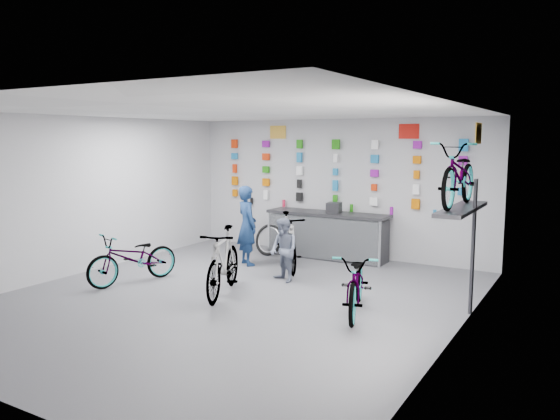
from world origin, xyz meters
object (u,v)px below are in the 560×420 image
Objects in this scene: bike_left at (133,258)px; bike_right at (357,282)px; counter at (327,236)px; bike_center at (223,262)px; bike_service at (288,241)px; customer at (284,250)px; clerk at (247,225)px.

bike_right reaches higher than bike_left.
counter is 1.44× the size of bike_center.
bike_left is 2.98m from bike_service.
customer reaches higher than bike_left.
clerk is at bearing -129.03° from counter.
bike_right is (2.26, 0.24, -0.09)m from bike_center.
bike_left is at bearing 99.73° from clerk.
bike_left is 0.97× the size of bike_right.
counter is 2.33× the size of customer.
bike_center is 1.33m from customer.
bike_service is at bearing -99.00° from counter.
bike_left is at bearing 165.09° from bike_center.
bike_center is at bearing 21.42° from bike_left.
clerk is at bearing 132.21° from bike_right.
bike_center is (1.85, 0.20, 0.10)m from bike_left.
bike_left is 2.46m from clerk.
bike_right is 1.11× the size of clerk.
bike_center is 2.12m from bike_service.
bike_center is 2.28m from bike_right.
bike_service is at bearing 121.83° from bike_right.
bike_right is at bearing -177.22° from clerk.
customer is at bearing 132.84° from bike_right.
clerk is 1.40× the size of customer.
bike_center is at bearing 167.95° from bike_right.
bike_left is at bearing -119.65° from counter.
bike_service reaches higher than bike_left.
bike_service reaches higher than bike_right.
customer is at bearing -103.36° from bike_service.
clerk is at bearing 147.08° from bike_service.
clerk is (-3.17, 1.80, 0.34)m from bike_right.
customer reaches higher than bike_right.
bike_right is 2.93m from bike_service.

